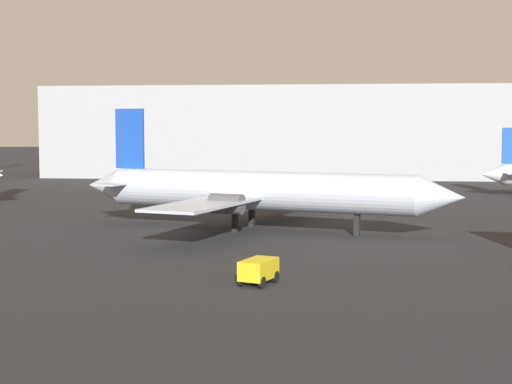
% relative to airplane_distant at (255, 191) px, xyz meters
% --- Properties ---
extents(airplane_distant, '(31.36, 25.80, 9.70)m').
position_rel_airplane_distant_xyz_m(airplane_distant, '(0.00, 0.00, 0.00)').
color(airplane_distant, '#B2BCCC').
rests_on(airplane_distant, ground_plane).
extents(baggage_cart, '(2.05, 2.69, 1.30)m').
position_rel_airplane_distant_xyz_m(baggage_cart, '(2.51, -20.78, -2.39)').
color(baggage_cart, gold).
rests_on(baggage_cart, ground_plane).
extents(terminal_building, '(89.54, 23.05, 14.73)m').
position_rel_airplane_distant_xyz_m(terminal_building, '(3.35, 70.00, 4.22)').
color(terminal_building, '#999EA3').
rests_on(terminal_building, ground_plane).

